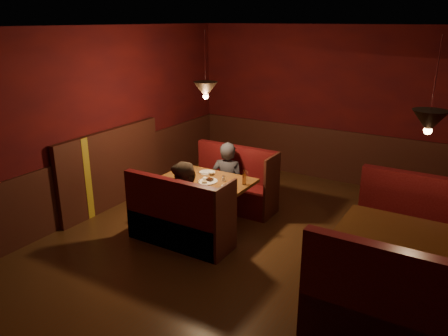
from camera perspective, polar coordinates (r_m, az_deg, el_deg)
The scene contains 9 objects.
room at distance 5.49m, azimuth 2.39°, elevation -1.75°, with size 6.02×7.02×2.92m.
main_table at distance 6.56m, azimuth -2.13°, elevation -2.81°, with size 1.35×0.82×0.95m.
main_bench_far at distance 7.25m, azimuth 1.29°, elevation -2.64°, with size 1.49×0.53×1.02m.
main_bench_near at distance 6.07m, azimuth -5.98°, elevation -7.21°, with size 1.49×0.53×1.02m.
second_table at distance 5.14m, azimuth 22.99°, elevation -10.14°, with size 1.48×0.95×0.84m.
second_bench_far at distance 6.04m, azimuth 24.34°, elevation -8.55°, with size 1.64×0.61×1.17m.
second_bench_near at distance 4.51m, azimuth 21.16°, elevation -17.95°, with size 1.64×0.61×1.17m.
diner_a at distance 7.02m, azimuth 0.46°, elevation 0.31°, with size 0.54×0.36×1.49m, color #2D2D36.
diner_b at distance 5.95m, azimuth -5.06°, elevation -3.15°, with size 0.73×0.57×1.51m, color #3F3026.
Camera 1 is at (2.16, -4.47, 2.99)m, focal length 35.00 mm.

